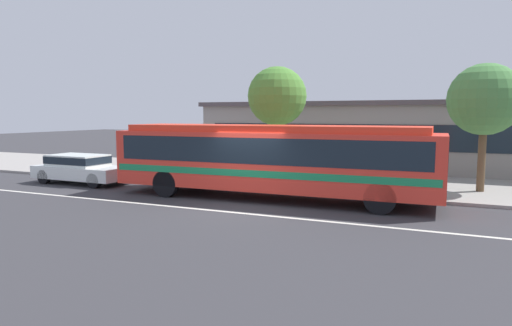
% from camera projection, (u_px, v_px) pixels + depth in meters
% --- Properties ---
extents(ground_plane, '(120.00, 120.00, 0.00)m').
position_uv_depth(ground_plane, '(242.00, 207.00, 15.02)').
color(ground_plane, '#353438').
extents(sidewalk_slab, '(60.00, 8.00, 0.12)m').
position_uv_depth(sidewalk_slab, '(306.00, 178.00, 21.55)').
color(sidewalk_slab, gray).
rests_on(sidewalk_slab, ground_plane).
extents(lane_stripe_center, '(56.00, 0.16, 0.01)m').
position_uv_depth(lane_stripe_center, '(231.00, 212.00, 14.29)').
color(lane_stripe_center, silver).
rests_on(lane_stripe_center, ground_plane).
extents(transit_bus, '(11.89, 2.80, 2.70)m').
position_uv_depth(transit_bus, '(271.00, 156.00, 16.38)').
color(transit_bus, red).
rests_on(transit_bus, ground_plane).
extents(sedan_behind_bus, '(4.48, 1.85, 1.29)m').
position_uv_depth(sedan_behind_bus, '(80.00, 167.00, 20.19)').
color(sedan_behind_bus, white).
rests_on(sedan_behind_bus, ground_plane).
extents(pedestrian_waiting_near_sign, '(0.43, 0.43, 1.77)m').
position_uv_depth(pedestrian_waiting_near_sign, '(202.00, 156.00, 20.96)').
color(pedestrian_waiting_near_sign, '#6B5E4C').
rests_on(pedestrian_waiting_near_sign, sidewalk_slab).
extents(bus_stop_sign, '(0.08, 0.44, 2.43)m').
position_uv_depth(bus_stop_sign, '(419.00, 153.00, 16.35)').
color(bus_stop_sign, gray).
rests_on(bus_stop_sign, sidewalk_slab).
extents(street_tree_near_stop, '(2.64, 2.64, 5.09)m').
position_uv_depth(street_tree_near_stop, '(277.00, 97.00, 20.15)').
color(street_tree_near_stop, brown).
rests_on(street_tree_near_stop, sidewalk_slab).
extents(street_tree_mid_block, '(2.72, 2.72, 4.89)m').
position_uv_depth(street_tree_mid_block, '(485.00, 100.00, 17.10)').
color(street_tree_mid_block, brown).
rests_on(street_tree_mid_block, sidewalk_slab).
extents(station_building, '(19.91, 8.87, 3.78)m').
position_uv_depth(station_building, '(384.00, 135.00, 26.57)').
color(station_building, gray).
rests_on(station_building, ground_plane).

